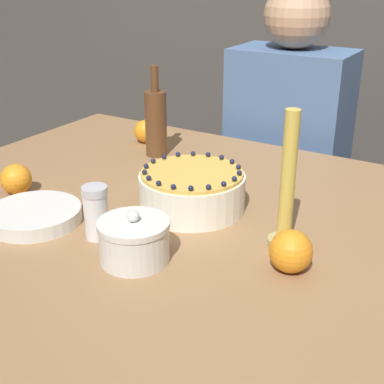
% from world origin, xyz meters
% --- Properties ---
extents(dining_table, '(1.64, 1.18, 0.72)m').
position_xyz_m(dining_table, '(0.00, 0.00, 0.64)').
color(dining_table, '#936D47').
rests_on(dining_table, ground_plane).
extents(cake, '(0.25, 0.25, 0.11)m').
position_xyz_m(cake, '(-0.06, 0.05, 0.77)').
color(cake, white).
rests_on(cake, dining_table).
extents(sugar_bowl, '(0.14, 0.14, 0.11)m').
position_xyz_m(sugar_bowl, '(-0.04, -0.21, 0.77)').
color(sugar_bowl, silver).
rests_on(sugar_bowl, dining_table).
extents(sugar_shaker, '(0.05, 0.05, 0.12)m').
position_xyz_m(sugar_shaker, '(-0.16, -0.18, 0.78)').
color(sugar_shaker, white).
rests_on(sugar_shaker, dining_table).
extents(plate_stack, '(0.21, 0.21, 0.03)m').
position_xyz_m(plate_stack, '(-0.33, -0.19, 0.74)').
color(plate_stack, silver).
rests_on(plate_stack, dining_table).
extents(candle, '(0.07, 0.07, 0.29)m').
position_xyz_m(candle, '(0.19, -0.01, 0.84)').
color(candle, tan).
rests_on(candle, dining_table).
extents(bottle, '(0.06, 0.06, 0.27)m').
position_xyz_m(bottle, '(-0.36, 0.32, 0.83)').
color(bottle, brown).
rests_on(bottle, dining_table).
extents(orange_fruit_0, '(0.07, 0.07, 0.07)m').
position_xyz_m(orange_fruit_0, '(-0.45, 0.40, 0.76)').
color(orange_fruit_0, orange).
rests_on(orange_fruit_0, dining_table).
extents(orange_fruit_1, '(0.08, 0.08, 0.08)m').
position_xyz_m(orange_fruit_1, '(-0.49, -0.10, 0.76)').
color(orange_fruit_1, orange).
rests_on(orange_fruit_1, dining_table).
extents(orange_fruit_2, '(0.08, 0.08, 0.08)m').
position_xyz_m(orange_fruit_2, '(0.24, -0.09, 0.77)').
color(orange_fruit_2, orange).
rests_on(orange_fruit_2, dining_table).
extents(person_man_blue_shirt, '(0.40, 0.34, 1.21)m').
position_xyz_m(person_man_blue_shirt, '(-0.12, 0.79, 0.53)').
color(person_man_blue_shirt, '#473D33').
rests_on(person_man_blue_shirt, ground_plane).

